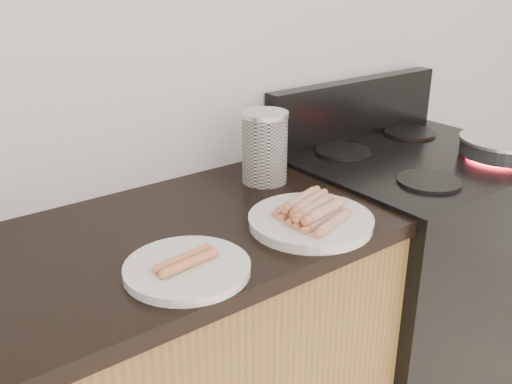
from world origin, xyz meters
TOP-DOWN VIEW (x-y plane):
  - wall_back at (0.00, 2.00)m, footprint 4.00×0.04m
  - stove at (0.78, 1.68)m, footprint 0.76×0.65m
  - stove_panel at (0.78, 1.96)m, footprint 0.76×0.06m
  - burner_near_left at (0.61, 1.51)m, footprint 0.18×0.18m
  - burner_near_right at (0.95, 1.51)m, footprint 0.18×0.18m
  - burner_far_left at (0.61, 1.84)m, footprint 0.18×0.18m
  - burner_far_right at (0.95, 1.84)m, footprint 0.18×0.18m
  - frying_pan at (0.98, 1.50)m, footprint 0.27×0.46m
  - main_plate at (0.17, 1.52)m, footprint 0.36×0.36m
  - side_plate at (-0.18, 1.51)m, footprint 0.35×0.35m
  - hotdog_pile at (0.17, 1.52)m, footprint 0.12×0.19m
  - plain_sausages at (-0.18, 1.51)m, footprint 0.13×0.06m
  - canister at (0.27, 1.82)m, footprint 0.13×0.13m

SIDE VIEW (x-z plane):
  - stove at x=0.78m, z-range 0.00..0.91m
  - side_plate at x=-0.18m, z-range 0.90..0.92m
  - main_plate at x=0.17m, z-range 0.90..0.92m
  - burner_near_left at x=0.61m, z-range 0.91..0.92m
  - burner_near_right at x=0.95m, z-range 0.91..0.92m
  - burner_far_left at x=0.61m, z-range 0.91..0.92m
  - burner_far_right at x=0.95m, z-range 0.91..0.92m
  - plain_sausages at x=-0.18m, z-range 0.92..0.94m
  - hotdog_pile at x=0.17m, z-range 0.92..0.97m
  - frying_pan at x=0.98m, z-range 0.92..0.98m
  - canister at x=0.27m, z-range 0.90..1.11m
  - stove_panel at x=0.78m, z-range 0.91..1.11m
  - wall_back at x=0.00m, z-range 0.00..2.60m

